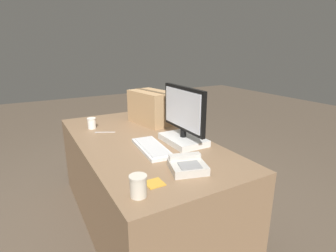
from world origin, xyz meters
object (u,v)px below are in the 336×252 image
at_px(spoon, 102,132).
at_px(cardboard_box, 151,107).
at_px(paper_cup_right, 138,186).
at_px(paper_cup_left, 92,123).
at_px(desk_phone, 188,166).
at_px(keyboard, 152,148).
at_px(sticky_note_pad, 154,183).
at_px(monitor, 183,122).

bearing_deg(spoon, cardboard_box, -145.11).
distance_m(paper_cup_right, cardboard_box, 1.28).
bearing_deg(paper_cup_left, paper_cup_right, -3.62).
bearing_deg(desk_phone, cardboard_box, -178.20).
xyz_separation_m(keyboard, sticky_note_pad, (0.44, -0.20, -0.01)).
bearing_deg(monitor, paper_cup_right, -48.33).
relative_size(paper_cup_right, spoon, 0.68).
bearing_deg(keyboard, monitor, 97.54).
relative_size(spoon, cardboard_box, 0.34).
distance_m(monitor, sticky_note_pad, 0.66).
bearing_deg(spoon, desk_phone, 131.68).
bearing_deg(monitor, cardboard_box, 176.91).
distance_m(monitor, spoon, 0.72).
relative_size(keyboard, cardboard_box, 0.94).
height_order(keyboard, paper_cup_right, paper_cup_right).
xyz_separation_m(desk_phone, paper_cup_left, (-1.09, -0.28, 0.02)).
xyz_separation_m(paper_cup_left, sticky_note_pad, (1.14, 0.04, -0.05)).
xyz_separation_m(paper_cup_right, sticky_note_pad, (-0.07, 0.12, -0.05)).
distance_m(paper_cup_left, paper_cup_right, 1.21).
distance_m(paper_cup_right, sticky_note_pad, 0.15).
relative_size(paper_cup_left, spoon, 0.60).
bearing_deg(paper_cup_left, cardboard_box, 80.42).
distance_m(monitor, cardboard_box, 0.60).
bearing_deg(keyboard, cardboard_box, 159.25).
relative_size(spoon, sticky_note_pad, 1.71).
xyz_separation_m(monitor, keyboard, (0.01, -0.26, -0.14)).
distance_m(desk_phone, cardboard_box, 1.04).
xyz_separation_m(keyboard, paper_cup_right, (0.51, -0.32, 0.04)).
distance_m(monitor, desk_phone, 0.48).
xyz_separation_m(spoon, sticky_note_pad, (0.99, -0.00, 0.00)).
height_order(desk_phone, cardboard_box, cardboard_box).
xyz_separation_m(desk_phone, sticky_note_pad, (0.05, -0.24, -0.03)).
height_order(desk_phone, sticky_note_pad, desk_phone).
height_order(monitor, sticky_note_pad, monitor).
bearing_deg(paper_cup_right, desk_phone, 108.02).
bearing_deg(desk_phone, spoon, -149.77).
bearing_deg(cardboard_box, paper_cup_right, -28.80).
bearing_deg(paper_cup_right, paper_cup_left, 176.38).
distance_m(monitor, paper_cup_left, 0.86).
bearing_deg(desk_phone, sticky_note_pad, -62.54).
bearing_deg(cardboard_box, sticky_note_pad, -25.28).
relative_size(keyboard, sticky_note_pad, 4.76).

